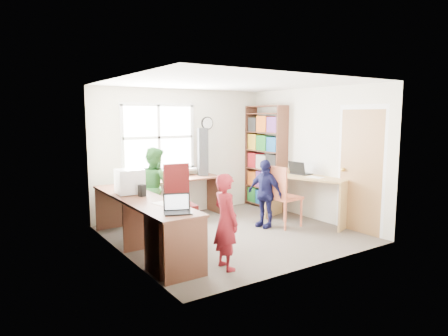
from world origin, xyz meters
name	(u,v)px	position (x,y,z in m)	size (l,w,h in m)	color
room	(230,159)	(0.01, 0.10, 1.22)	(3.64, 3.44, 2.44)	#4B433B
l_desk	(166,222)	(-1.31, -0.28, 0.46)	(2.38, 2.95, 0.75)	brown
right_desk	(308,189)	(1.55, -0.14, 0.61)	(1.10, 1.59, 0.84)	tan
bookshelf	(265,160)	(1.65, 1.19, 1.00)	(0.30, 1.02, 2.10)	brown
swivel_chair	(179,205)	(-0.73, 0.45, 0.49)	(0.60, 0.60, 1.13)	black
wooden_chair	(282,194)	(0.94, -0.12, 0.57)	(0.49, 0.49, 1.06)	#CF6645
crt_monitor	(130,181)	(-1.53, 0.46, 0.94)	(0.40, 0.36, 0.37)	silver
laptop_left	(177,208)	(-1.46, -0.94, 0.80)	(0.40, 0.36, 0.22)	black
laptop_right	(299,171)	(1.54, 0.08, 0.89)	(0.33, 0.38, 0.24)	black
speaker_a	(142,191)	(-1.45, 0.19, 0.84)	(0.11, 0.11, 0.17)	black
speaker_b	(128,185)	(-1.45, 0.77, 0.83)	(0.09, 0.09, 0.16)	black
cd_tower	(203,152)	(0.30, 1.43, 1.21)	(0.22, 0.21, 0.92)	black
game_box	(287,171)	(1.55, 0.42, 0.87)	(0.36, 0.36, 0.06)	red
paper_a	(165,204)	(-1.38, -0.42, 0.75)	(0.29, 0.37, 0.00)	white
paper_b	(315,177)	(1.52, -0.32, 0.84)	(0.23, 0.30, 0.00)	white
potted_plant	(151,171)	(-0.75, 1.48, 0.91)	(0.17, 0.14, 0.31)	#347D32
person_red	(226,221)	(-0.90, -1.15, 0.60)	(0.44, 0.29, 1.20)	maroon
person_green	(155,188)	(-0.89, 1.01, 0.69)	(0.67, 0.52, 1.38)	#327F34
person_navy	(265,193)	(0.70, 0.05, 0.58)	(0.68, 0.28, 1.17)	#13143C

